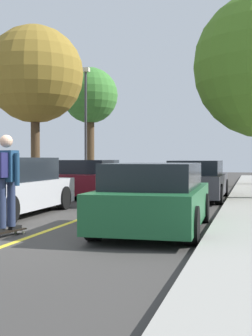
# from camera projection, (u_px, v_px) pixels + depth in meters

# --- Properties ---
(ground) EXTENTS (80.00, 80.00, 0.00)m
(ground) POSITION_uv_depth(u_px,v_px,m) (34.00, 236.00, 8.24)
(ground) COLOR #3D3A38
(center_line) EXTENTS (0.12, 39.20, 0.01)m
(center_line) POSITION_uv_depth(u_px,v_px,m) (103.00, 211.00, 12.10)
(center_line) COLOR gold
(center_line) RESTS_ON ground
(parked_car_left_nearest) EXTENTS (2.03, 4.46, 1.43)m
(parked_car_left_nearest) POSITION_uv_depth(u_px,v_px,m) (7.00, 187.00, 11.23)
(parked_car_left_nearest) COLOR #B7B7BC
(parked_car_left_nearest) RESTS_ON ground
(parked_car_left_near) EXTENTS (2.06, 4.07, 1.35)m
(parked_car_left_near) POSITION_uv_depth(u_px,v_px,m) (89.00, 179.00, 16.82)
(parked_car_left_near) COLOR maroon
(parked_car_left_near) RESTS_ON ground
(parked_car_right_nearest) EXTENTS (1.98, 4.12, 1.31)m
(parked_car_right_nearest) POSITION_uv_depth(u_px,v_px,m) (156.00, 197.00, 8.80)
(parked_car_right_nearest) COLOR #1E5B33
(parked_car_right_nearest) RESTS_ON ground
(parked_car_right_near) EXTENTS (1.90, 4.56, 1.34)m
(parked_car_right_near) POSITION_uv_depth(u_px,v_px,m) (197.00, 181.00, 15.47)
(parked_car_right_near) COLOR #38383D
(parked_car_right_near) RESTS_ON ground
(street_tree_left_nearest) EXTENTS (3.74, 3.74, 6.39)m
(street_tree_left_nearest) POSITION_uv_depth(u_px,v_px,m) (35.00, 75.00, 17.49)
(street_tree_left_nearest) COLOR #4C3823
(street_tree_left_nearest) RESTS_ON sidewalk_left
(street_tree_left_near) EXTENTS (2.86, 2.86, 5.98)m
(street_tree_left_near) POSITION_uv_depth(u_px,v_px,m) (90.00, 97.00, 23.44)
(street_tree_left_near) COLOR #4C3823
(street_tree_left_near) RESTS_ON sidewalk_left
(fire_hydrant) EXTENTS (0.20, 0.20, 0.70)m
(fire_hydrant) POSITION_uv_depth(u_px,v_px,m) (13.00, 187.00, 14.46)
(fire_hydrant) COLOR #B2140F
(fire_hydrant) RESTS_ON sidewalk_left
(streetlamp) EXTENTS (0.36, 0.24, 5.57)m
(streetlamp) POSITION_uv_depth(u_px,v_px,m) (86.00, 118.00, 21.43)
(streetlamp) COLOR #38383D
(streetlamp) RESTS_ON sidewalk_left
(skateboard) EXTENTS (0.39, 0.87, 0.10)m
(skateboard) POSITION_uv_depth(u_px,v_px,m) (7.00, 232.00, 8.17)
(skateboard) COLOR black
(skateboard) RESTS_ON ground
(skateboarder) EXTENTS (0.59, 0.71, 1.73)m
(skateboarder) POSITION_uv_depth(u_px,v_px,m) (5.00, 176.00, 8.12)
(skateboarder) COLOR black
(skateboarder) RESTS_ON skateboard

